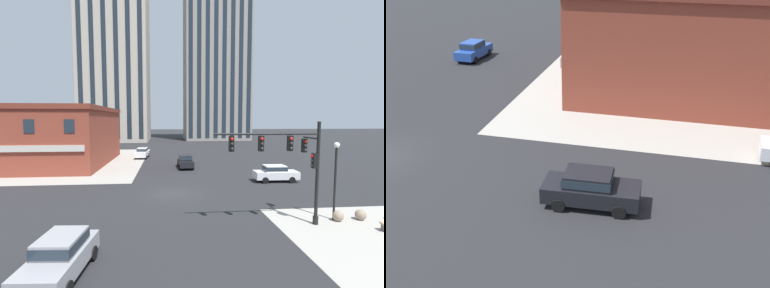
% 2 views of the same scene
% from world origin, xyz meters
% --- Properties ---
extents(ground_plane, '(320.00, 320.00, 0.00)m').
position_xyz_m(ground_plane, '(0.00, 0.00, 0.00)').
color(ground_plane, '#262628').
extents(sidewalk_far_corner, '(32.00, 32.00, 0.02)m').
position_xyz_m(sidewalk_far_corner, '(-20.00, 20.00, 0.00)').
color(sidewalk_far_corner, '#A8A399').
rests_on(sidewalk_far_corner, ground).
extents(traffic_signal_main, '(6.46, 2.09, 6.22)m').
position_xyz_m(traffic_signal_main, '(7.01, -7.76, 4.05)').
color(traffic_signal_main, black).
rests_on(traffic_signal_main, ground).
extents(bollard_sphere_curb_a, '(0.66, 0.66, 0.66)m').
position_xyz_m(bollard_sphere_curb_a, '(10.14, -7.56, 0.33)').
color(bollard_sphere_curb_a, gray).
rests_on(bollard_sphere_curb_a, ground).
extents(bollard_sphere_curb_b, '(0.66, 0.66, 0.66)m').
position_xyz_m(bollard_sphere_curb_b, '(11.69, -7.50, 0.33)').
color(bollard_sphere_curb_b, gray).
rests_on(bollard_sphere_curb_b, ground).
extents(street_lamp_corner_near, '(0.36, 0.36, 4.94)m').
position_xyz_m(street_lamp_corner_near, '(10.00, -7.32, 3.14)').
color(street_lamp_corner_near, black).
rests_on(street_lamp_corner_near, ground).
extents(car_main_northbound_near, '(2.13, 4.51, 1.68)m').
position_xyz_m(car_main_northbound_near, '(-4.78, -12.39, 0.92)').
color(car_main_northbound_near, '#99999E').
rests_on(car_main_northbound_near, ground).
extents(car_main_northbound_far, '(4.45, 2.00, 1.68)m').
position_xyz_m(car_main_northbound_far, '(10.57, 3.61, 0.92)').
color(car_main_northbound_far, silver).
rests_on(car_main_northbound_far, ground).
extents(car_cross_eastbound, '(2.04, 4.48, 1.68)m').
position_xyz_m(car_cross_eastbound, '(1.93, 12.39, 0.92)').
color(car_cross_eastbound, black).
rests_on(car_cross_eastbound, ground).
extents(car_cross_westbound, '(2.11, 4.50, 1.68)m').
position_xyz_m(car_cross_westbound, '(-4.53, 22.59, 0.92)').
color(car_cross_westbound, silver).
rests_on(car_cross_westbound, ground).
extents(storefront_block_near_corner, '(21.49, 20.20, 8.10)m').
position_xyz_m(storefront_block_near_corner, '(-19.53, 17.87, 4.06)').
color(storefront_block_near_corner, brown).
rests_on(storefront_block_near_corner, ground).
extents(residential_tower_skyline_right, '(20.11, 16.61, 48.01)m').
position_xyz_m(residential_tower_skyline_right, '(15.23, 65.92, 24.03)').
color(residential_tower_skyline_right, gray).
rests_on(residential_tower_skyline_right, ground).
extents(residential_tower_skyline_left, '(19.19, 18.58, 58.85)m').
position_xyz_m(residential_tower_skyline_left, '(-15.19, 62.15, 29.45)').
color(residential_tower_skyline_left, '#B2A899').
rests_on(residential_tower_skyline_left, ground).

